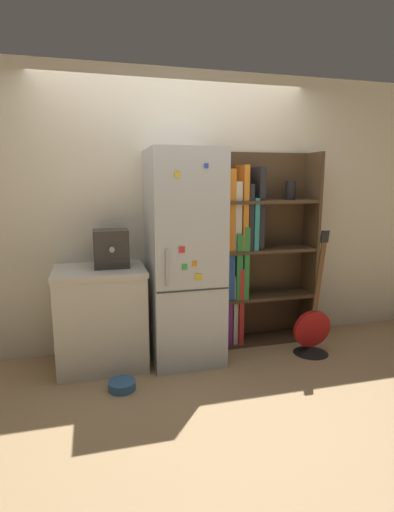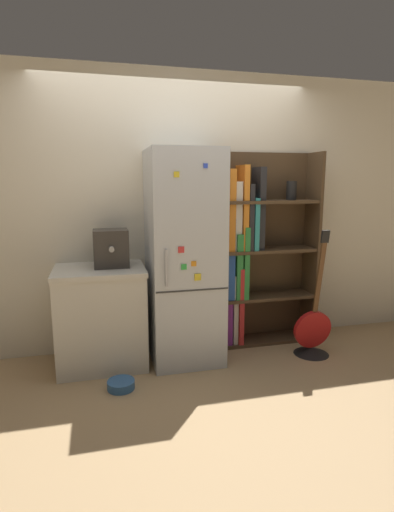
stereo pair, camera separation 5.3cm
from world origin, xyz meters
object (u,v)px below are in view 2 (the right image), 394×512
at_px(refrigerator, 184,257).
at_px(espresso_machine, 111,248).
at_px(pet_bowl, 121,384).
at_px(bookshelf, 253,251).
at_px(guitar, 312,337).

distance_m(refrigerator, espresso_machine, 0.64).
xyz_separation_m(refrigerator, pet_bowl, (-0.61, -0.47, -0.90)).
xyz_separation_m(bookshelf, espresso_machine, (-1.36, -0.14, 0.10)).
xyz_separation_m(espresso_machine, guitar, (1.79, -0.31, -0.86)).
bearing_deg(espresso_machine, pet_bowl, -87.87).
xyz_separation_m(refrigerator, guitar, (1.17, -0.25, -0.76)).
height_order(refrigerator, pet_bowl, refrigerator).
bearing_deg(pet_bowl, espresso_machine, 92.13).
bearing_deg(guitar, pet_bowl, -172.93).
bearing_deg(pet_bowl, bookshelf, 26.57).
bearing_deg(bookshelf, pet_bowl, -153.43).
height_order(refrigerator, guitar, refrigerator).
bearing_deg(guitar, bookshelf, 134.01).
bearing_deg(pet_bowl, guitar, 7.07).
relative_size(bookshelf, espresso_machine, 5.81).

